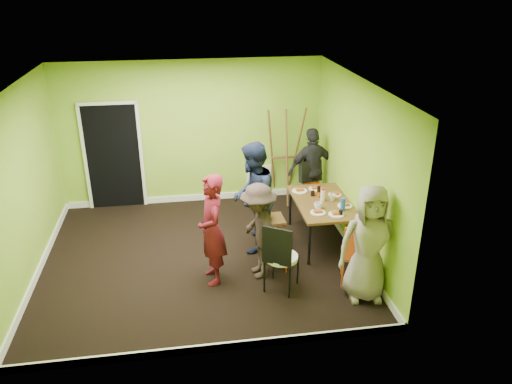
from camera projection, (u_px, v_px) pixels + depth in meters
The scene contains 28 objects.
ground at pixel (202, 257), 8.08m from camera, with size 5.00×5.00×0.00m, color black.
room_walls at pixel (197, 201), 7.72m from camera, with size 5.04×4.54×2.82m.
dining_table at pixel (323, 204), 8.29m from camera, with size 0.90×1.50×0.75m.
chair_left_far at pixel (266, 214), 8.19m from camera, with size 0.45×0.44×1.05m.
chair_left_near at pixel (271, 237), 7.62m from camera, with size 0.45×0.45×0.93m.
chair_back_end at pixel (311, 177), 9.33m from camera, with size 0.53×0.58×1.03m.
chair_front_end at pixel (356, 252), 7.16m from camera, with size 0.51×0.51×0.99m.
chair_bentwood at pixel (280, 255), 7.00m from camera, with size 0.57×0.58×1.08m.
easel at pixel (285, 155), 9.78m from camera, with size 0.76×0.72×1.90m.
plate_near_left at pixel (300, 191), 8.65m from camera, with size 0.26×0.26×0.01m, color white.
plate_near_right at pixel (318, 212), 7.87m from camera, with size 0.24×0.24×0.01m, color white.
plate_far_back at pixel (316, 189), 8.73m from camera, with size 0.25×0.25×0.01m, color white.
plate_far_front at pixel (336, 214), 7.81m from camera, with size 0.25×0.25×0.01m, color white.
plate_wall_back at pixel (335, 195), 8.50m from camera, with size 0.22×0.22×0.01m, color white.
plate_wall_front at pixel (345, 206), 8.10m from camera, with size 0.24×0.24×0.01m, color white.
thermos at pixel (323, 195), 8.25m from camera, with size 0.08×0.08×0.20m, color white.
blue_bottle at pixel (343, 204), 7.92m from camera, with size 0.07×0.07×0.21m, color #1850B4.
orange_bottle at pixel (318, 195), 8.40m from camera, with size 0.03×0.03×0.09m, color #F15816.
glass_mid at pixel (313, 193), 8.46m from camera, with size 0.07×0.07×0.08m, color black.
glass_back at pixel (319, 189), 8.59m from camera, with size 0.06×0.06×0.11m, color black.
glass_front at pixel (341, 213), 7.78m from camera, with size 0.06×0.06×0.09m, color black.
cup_a at pixel (318, 206), 8.00m from camera, with size 0.13×0.13×0.10m, color white.
cup_b at pixel (332, 197), 8.29m from camera, with size 0.11×0.11×0.10m, color white.
person_standing at pixel (212, 230), 7.16m from camera, with size 0.61×0.40×1.68m, color maroon.
person_left_far at pixel (253, 198), 8.01m from camera, with size 0.89×0.69×1.83m, color #151D36.
person_left_near at pixel (258, 231), 7.33m from camera, with size 0.96×0.55×1.48m, color #2E231F.
person_back_end at pixel (312, 170), 9.42m from camera, with size 0.95×0.40×1.63m, color black.
person_front_end at pixel (369, 244), 6.78m from camera, with size 0.83×0.54×1.70m, color gray.
Camera 1 is at (-0.21, -7.02, 4.23)m, focal length 35.00 mm.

